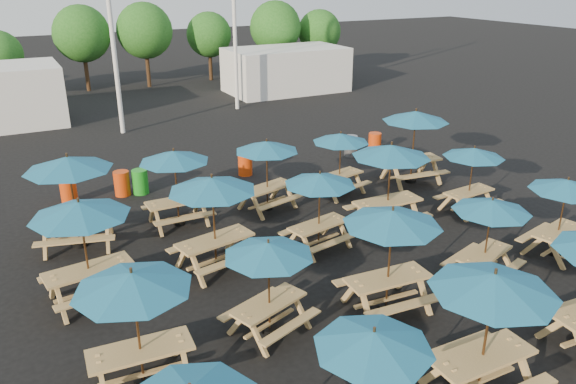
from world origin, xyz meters
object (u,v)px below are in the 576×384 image
picnic_unit_10 (320,184)px  waste_bin_4 (351,146)px  picnic_unit_4 (373,347)px  picnic_unit_9 (392,224)px  picnic_unit_7 (174,161)px  picnic_unit_2 (80,215)px  waste_bin_1 (122,183)px  picnic_unit_18 (474,156)px  picnic_unit_5 (269,255)px  picnic_unit_13 (491,211)px  waste_bin_0 (69,191)px  waste_bin_5 (375,143)px  waste_bin_3 (245,164)px  picnic_unit_17 (566,190)px  picnic_unit_14 (391,156)px  picnic_unit_3 (69,169)px  picnic_unit_11 (267,150)px  picnic_unit_1 (133,288)px  picnic_unit_15 (341,142)px  waste_bin_2 (140,182)px  picnic_unit_6 (212,190)px  picnic_unit_8 (493,290)px  picnic_unit_19 (415,121)px

picnic_unit_10 → waste_bin_4: 8.32m
picnic_unit_4 → picnic_unit_9: 3.85m
picnic_unit_7 → waste_bin_4: bearing=20.4°
picnic_unit_2 → waste_bin_1: picnic_unit_2 is taller
picnic_unit_18 → picnic_unit_5: bearing=-166.1°
picnic_unit_13 → picnic_unit_18: 4.11m
waste_bin_1 → picnic_unit_13: bearing=-55.5°
waste_bin_0 → waste_bin_5: (11.76, -0.17, 0.00)m
picnic_unit_4 → picnic_unit_10: bearing=79.9°
picnic_unit_5 → waste_bin_3: (3.37, 8.98, -1.37)m
picnic_unit_10 → waste_bin_5: picnic_unit_10 is taller
picnic_unit_13 → picnic_unit_17: picnic_unit_17 is taller
picnic_unit_18 → picnic_unit_14: bearing=170.1°
picnic_unit_3 → picnic_unit_11: size_ratio=1.15×
picnic_unit_5 → picnic_unit_7: size_ratio=1.02×
picnic_unit_4 → picnic_unit_13: (5.38, 2.88, -0.02)m
picnic_unit_1 → picnic_unit_9: bearing=3.2°
picnic_unit_11 → picnic_unit_15: (2.66, 0.04, -0.10)m
waste_bin_2 → picnic_unit_13: bearing=-57.5°
picnic_unit_13 → picnic_unit_3: bearing=126.0°
picnic_unit_11 → waste_bin_2: 4.70m
picnic_unit_4 → waste_bin_3: size_ratio=2.68×
picnic_unit_3 → picnic_unit_18: picnic_unit_3 is taller
picnic_unit_15 → picnic_unit_14: bearing=-106.2°
picnic_unit_5 → waste_bin_5: 12.86m
picnic_unit_2 → picnic_unit_10: 5.83m
picnic_unit_3 → waste_bin_3: bearing=41.5°
picnic_unit_7 → picnic_unit_13: (5.56, -6.38, -0.18)m
picnic_unit_13 → waste_bin_3: (-2.13, 9.41, -1.36)m
picnic_unit_1 → waste_bin_4: bearing=45.0°
picnic_unit_7 → waste_bin_0: (-2.60, 3.21, -1.55)m
picnic_unit_6 → picnic_unit_11: size_ratio=1.06×
picnic_unit_5 → waste_bin_0: picnic_unit_5 is taller
picnic_unit_17 → waste_bin_3: 10.61m
picnic_unit_13 → picnic_unit_18: size_ratio=1.09×
waste_bin_2 → waste_bin_3: 3.82m
picnic_unit_4 → waste_bin_4: bearing=71.2°
picnic_unit_17 → picnic_unit_6: bearing=144.2°
picnic_unit_10 → picnic_unit_8: bearing=-104.3°
picnic_unit_10 → picnic_unit_19: picnic_unit_19 is taller
picnic_unit_8 → picnic_unit_18: size_ratio=1.17×
picnic_unit_10 → picnic_unit_11: size_ratio=0.93×
picnic_unit_14 → waste_bin_0: 10.15m
picnic_unit_3 → picnic_unit_19: size_ratio=1.07×
picnic_unit_9 → picnic_unit_19: picnic_unit_19 is taller
picnic_unit_13 → waste_bin_2: size_ratio=2.75×
picnic_unit_17 → waste_bin_4: picnic_unit_17 is taller
waste_bin_5 → picnic_unit_7: bearing=-161.7°
picnic_unit_4 → picnic_unit_6: bearing=105.0°
picnic_unit_2 → waste_bin_5: size_ratio=2.95×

